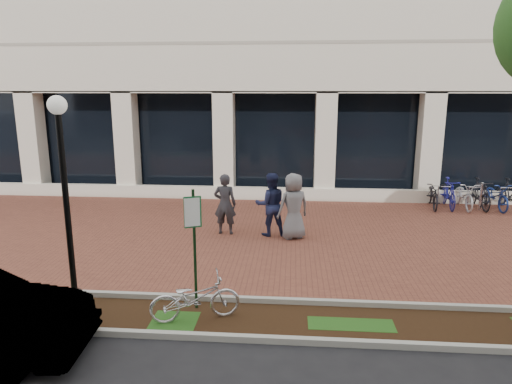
# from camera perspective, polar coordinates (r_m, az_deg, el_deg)

# --- Properties ---
(ground) EXTENTS (120.00, 120.00, 0.00)m
(ground) POSITION_cam_1_polar(r_m,az_deg,el_deg) (13.86, 1.36, -5.38)
(ground) COLOR black
(ground) RESTS_ON ground
(brick_plaza) EXTENTS (40.00, 9.00, 0.01)m
(brick_plaza) POSITION_cam_1_polar(r_m,az_deg,el_deg) (13.86, 1.36, -5.36)
(brick_plaza) COLOR brown
(brick_plaza) RESTS_ON ground
(planting_strip) EXTENTS (40.00, 1.50, 0.01)m
(planting_strip) POSITION_cam_1_polar(r_m,az_deg,el_deg) (9.03, -0.64, -15.73)
(planting_strip) COLOR black
(planting_strip) RESTS_ON ground
(curb_plaza_side) EXTENTS (40.00, 0.12, 0.12)m
(curb_plaza_side) POSITION_cam_1_polar(r_m,az_deg,el_deg) (9.67, -0.23, -13.33)
(curb_plaza_side) COLOR #A1A198
(curb_plaza_side) RESTS_ON ground
(curb_street_side) EXTENTS (40.00, 0.12, 0.12)m
(curb_street_side) POSITION_cam_1_polar(r_m,az_deg,el_deg) (8.36, -1.14, -17.84)
(curb_street_side) COLOR #A1A198
(curb_street_side) RESTS_ON ground
(parking_sign) EXTENTS (0.34, 0.07, 2.45)m
(parking_sign) POSITION_cam_1_polar(r_m,az_deg,el_deg) (8.96, -7.75, -5.28)
(parking_sign) COLOR #133518
(parking_sign) RESTS_ON ground
(lamppost) EXTENTS (0.36, 0.36, 4.20)m
(lamppost) POSITION_cam_1_polar(r_m,az_deg,el_deg) (9.55, -22.74, 0.04)
(lamppost) COLOR black
(lamppost) RESTS_ON ground
(locked_bicycle) EXTENTS (1.82, 1.13, 0.90)m
(locked_bicycle) POSITION_cam_1_polar(r_m,az_deg,el_deg) (8.93, -7.63, -12.99)
(locked_bicycle) COLOR silver
(locked_bicycle) RESTS_ON ground
(pedestrian_left) EXTENTS (0.70, 0.48, 1.86)m
(pedestrian_left) POSITION_cam_1_polar(r_m,az_deg,el_deg) (13.74, -3.90, -1.53)
(pedestrian_left) COLOR #2D2D32
(pedestrian_left) RESTS_ON ground
(pedestrian_mid) EXTENTS (1.06, 0.90, 1.91)m
(pedestrian_mid) POSITION_cam_1_polar(r_m,az_deg,el_deg) (13.59, 1.82, -1.56)
(pedestrian_mid) COLOR #1C2246
(pedestrian_mid) RESTS_ON ground
(pedestrian_right) EXTENTS (1.13, 0.98, 1.95)m
(pedestrian_right) POSITION_cam_1_polar(r_m,az_deg,el_deg) (13.34, 4.70, -1.78)
(pedestrian_right) COLOR slate
(pedestrian_right) RESTS_ON ground
(bollard) EXTENTS (0.12, 0.12, 1.05)m
(bollard) POSITION_cam_1_polar(r_m,az_deg,el_deg) (18.40, 26.30, -0.45)
(bollard) COLOR #B3B3B8
(bollard) RESTS_ON ground
(bike_rack_cluster) EXTENTS (3.58, 1.97, 1.11)m
(bike_rack_cluster) POSITION_cam_1_polar(r_m,az_deg,el_deg) (18.53, 25.30, -0.28)
(bike_rack_cluster) COLOR black
(bike_rack_cluster) RESTS_ON ground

